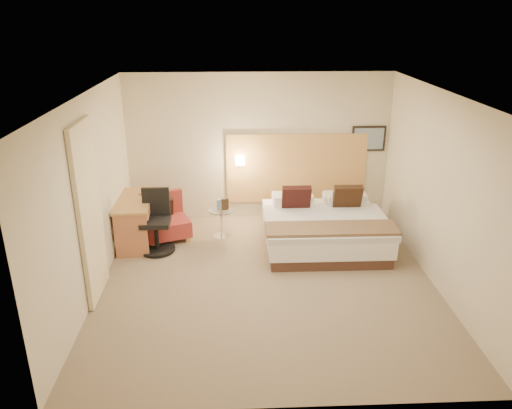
{
  "coord_description": "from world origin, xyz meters",
  "views": [
    {
      "loc": [
        -0.45,
        -6.38,
        3.71
      ],
      "look_at": [
        -0.14,
        0.56,
        0.98
      ],
      "focal_mm": 35.0,
      "sensor_mm": 36.0,
      "label": 1
    }
  ],
  "objects_px": {
    "lounge_chair": "(165,221)",
    "side_table": "(221,222)",
    "desk_chair": "(156,226)",
    "desk": "(136,208)",
    "bed": "(323,227)"
  },
  "relations": [
    {
      "from": "desk",
      "to": "desk_chair",
      "type": "height_order",
      "value": "desk_chair"
    },
    {
      "from": "lounge_chair",
      "to": "side_table",
      "type": "height_order",
      "value": "lounge_chair"
    },
    {
      "from": "side_table",
      "to": "desk_chair",
      "type": "height_order",
      "value": "desk_chair"
    },
    {
      "from": "side_table",
      "to": "desk_chair",
      "type": "bearing_deg",
      "value": -156.03
    },
    {
      "from": "side_table",
      "to": "desk",
      "type": "relative_size",
      "value": 0.46
    },
    {
      "from": "lounge_chair",
      "to": "desk_chair",
      "type": "relative_size",
      "value": 0.91
    },
    {
      "from": "lounge_chair",
      "to": "side_table",
      "type": "distance_m",
      "value": 0.97
    },
    {
      "from": "lounge_chair",
      "to": "desk",
      "type": "relative_size",
      "value": 0.73
    },
    {
      "from": "bed",
      "to": "side_table",
      "type": "height_order",
      "value": "bed"
    },
    {
      "from": "side_table",
      "to": "lounge_chair",
      "type": "bearing_deg",
      "value": 179.65
    },
    {
      "from": "lounge_chair",
      "to": "desk_chair",
      "type": "distance_m",
      "value": 0.49
    },
    {
      "from": "lounge_chair",
      "to": "desk",
      "type": "distance_m",
      "value": 0.56
    },
    {
      "from": "bed",
      "to": "desk",
      "type": "bearing_deg",
      "value": 175.62
    },
    {
      "from": "side_table",
      "to": "desk",
      "type": "xyz_separation_m",
      "value": [
        -1.42,
        -0.14,
        0.33
      ]
    },
    {
      "from": "side_table",
      "to": "desk",
      "type": "distance_m",
      "value": 1.46
    }
  ]
}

